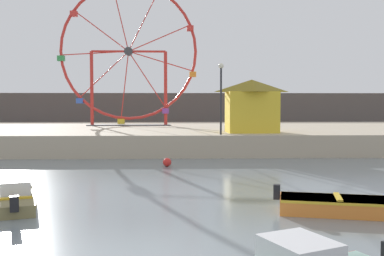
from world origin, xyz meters
TOP-DOWN VIEW (x-y plane):
  - quay_promenade at (0.00, 26.43)m, footprint 110.00×18.91m
  - distant_town_skyline at (0.00, 44.04)m, footprint 140.00×3.00m
  - motorboat_olive_wood at (-4.32, 5.32)m, footprint 2.24×4.01m
  - ferris_wheel_red_frame at (-3.18, 28.93)m, footprint 11.64×1.20m
  - carnival_booth_yellow_awning at (5.73, 19.86)m, footprint 3.58×2.76m
  - promenade_lamp_near at (3.54, 17.80)m, footprint 0.32×0.32m
  - mooring_buoy_orange at (0.38, 13.77)m, footprint 0.44×0.44m

SIDE VIEW (x-z plane):
  - mooring_buoy_orange at x=0.38m, z-range 0.00..0.44m
  - motorboat_olive_wood at x=-4.32m, z-range -0.33..0.82m
  - quay_promenade at x=0.00m, z-range 0.00..1.35m
  - distant_town_skyline at x=0.00m, z-range 0.00..4.40m
  - carnival_booth_yellow_awning at x=5.73m, z-range 1.42..4.84m
  - promenade_lamp_near at x=3.54m, z-range 1.98..6.28m
  - ferris_wheel_red_frame at x=-3.18m, z-range 1.38..13.35m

